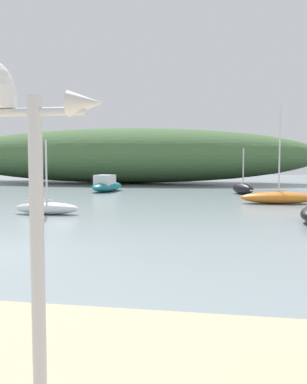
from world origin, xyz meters
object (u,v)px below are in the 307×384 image
(mast_structure, at_px, (1,121))
(motorboat_far_left, at_px, (107,185))
(sailboat_centre_water, at_px, (279,197))
(sailboat_near_shore, at_px, (47,208))
(sailboat_by_sandbar, at_px, (243,189))

(mast_structure, relative_size, motorboat_far_left, 0.72)
(sailboat_centre_water, relative_size, motorboat_far_left, 1.25)
(sailboat_near_shore, bearing_deg, sailboat_by_sandbar, 55.22)
(sailboat_near_shore, distance_m, motorboat_far_left, 13.21)
(sailboat_centre_water, bearing_deg, sailboat_by_sandbar, 105.49)
(sailboat_by_sandbar, distance_m, sailboat_centre_water, 6.30)
(mast_structure, xyz_separation_m, motorboat_far_left, (-6.96, 27.21, -2.20))
(mast_structure, xyz_separation_m, sailboat_centre_water, (4.52, 20.43, -2.34))
(mast_structure, bearing_deg, motorboat_far_left, 104.35)
(sailboat_centre_water, xyz_separation_m, sailboat_near_shore, (-10.34, -6.39, -0.06))
(motorboat_far_left, bearing_deg, sailboat_near_shore, -85.04)
(sailboat_centre_water, height_order, motorboat_far_left, sailboat_centre_water)
(sailboat_by_sandbar, bearing_deg, mast_structure, -96.11)
(sailboat_by_sandbar, relative_size, sailboat_near_shore, 0.98)
(mast_structure, relative_size, sailboat_near_shore, 0.94)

